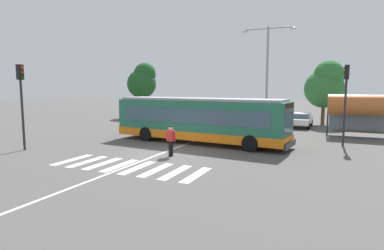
{
  "coord_description": "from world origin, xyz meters",
  "views": [
    {
      "loc": [
        8.72,
        -15.6,
        3.8
      ],
      "look_at": [
        0.13,
        3.58,
        1.3
      ],
      "focal_mm": 29.97,
      "sensor_mm": 36.0,
      "label": 1
    }
  ],
  "objects": [
    {
      "name": "parked_car_white",
      "position": [
        5.81,
        16.14,
        0.77
      ],
      "size": [
        1.96,
        4.54,
        1.35
      ],
      "color": "black",
      "rests_on": "ground_plane"
    },
    {
      "name": "lane_center_line",
      "position": [
        -0.28,
        2.0,
        0.0
      ],
      "size": [
        0.16,
        24.0,
        0.01
      ],
      "primitive_type": "cube",
      "color": "silver",
      "rests_on": "ground_plane"
    },
    {
      "name": "crosswalk_painted_stripes",
      "position": [
        -0.2,
        -3.14,
        0.0
      ],
      "size": [
        7.54,
        2.68,
        0.01
      ],
      "color": "silver",
      "rests_on": "ground_plane"
    },
    {
      "name": "traffic_light_far_corner",
      "position": [
        9.29,
        7.05,
        3.45
      ],
      "size": [
        0.33,
        0.32,
        5.19
      ],
      "color": "#28282B",
      "rests_on": "ground_plane"
    },
    {
      "name": "parked_car_silver",
      "position": [
        -2.35,
        15.41,
        0.77
      ],
      "size": [
        1.89,
        4.51,
        1.35
      ],
      "color": "black",
      "rests_on": "ground_plane"
    },
    {
      "name": "city_transit_bus",
      "position": [
        0.34,
        4.29,
        1.59
      ],
      "size": [
        12.4,
        3.74,
        3.06
      ],
      "color": "black",
      "rests_on": "ground_plane"
    },
    {
      "name": "parked_car_teal",
      "position": [
        0.58,
        16.14,
        0.77
      ],
      "size": [
        1.99,
        4.56,
        1.35
      ],
      "color": "black",
      "rests_on": "ground_plane"
    },
    {
      "name": "bus_stop_shelter",
      "position": [
        10.36,
        11.3,
        2.42
      ],
      "size": [
        4.38,
        1.54,
        3.25
      ],
      "color": "#28282B",
      "rests_on": "ground_plane"
    },
    {
      "name": "background_tree_right",
      "position": [
        7.74,
        18.96,
        4.02
      ],
      "size": [
        3.82,
        3.82,
        6.4
      ],
      "color": "brown",
      "rests_on": "ground_plane"
    },
    {
      "name": "traffic_light_near_corner",
      "position": [
        -8.37,
        -2.3,
        3.41
      ],
      "size": [
        0.33,
        0.32,
        5.12
      ],
      "color": "#28282B",
      "rests_on": "ground_plane"
    },
    {
      "name": "background_tree_left",
      "position": [
        -13.45,
        18.76,
        4.55
      ],
      "size": [
        3.62,
        3.62,
        6.81
      ],
      "color": "brown",
      "rests_on": "ground_plane"
    },
    {
      "name": "twin_arm_street_lamp",
      "position": [
        3.17,
        12.77,
        5.51
      ],
      "size": [
        4.65,
        0.32,
        8.93
      ],
      "color": "#939399",
      "rests_on": "ground_plane"
    },
    {
      "name": "pedestrian_crossing_street",
      "position": [
        0.56,
        -0.24,
        0.97
      ],
      "size": [
        0.58,
        0.34,
        1.72
      ],
      "color": "black",
      "rests_on": "ground_plane"
    },
    {
      "name": "parked_car_red",
      "position": [
        3.26,
        15.84,
        0.77
      ],
      "size": [
        1.88,
        4.5,
        1.35
      ],
      "color": "black",
      "rests_on": "ground_plane"
    },
    {
      "name": "ground_plane",
      "position": [
        0.0,
        0.0,
        0.0
      ],
      "size": [
        160.0,
        160.0,
        0.0
      ],
      "primitive_type": "plane",
      "color": "#514F4C"
    }
  ]
}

